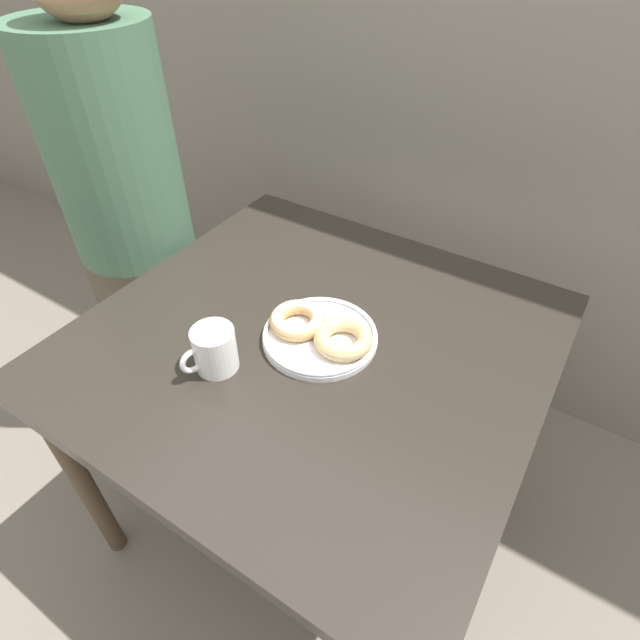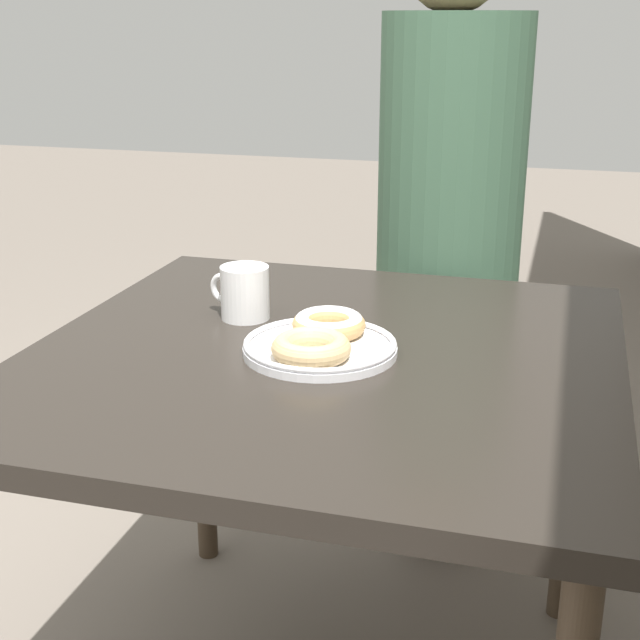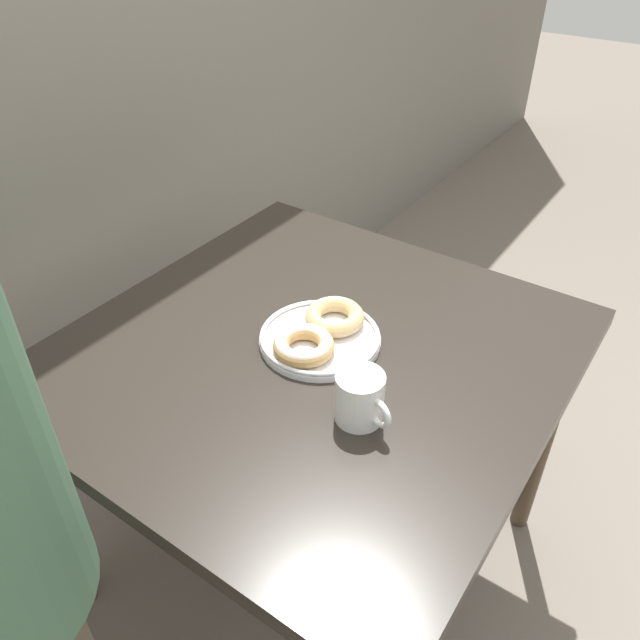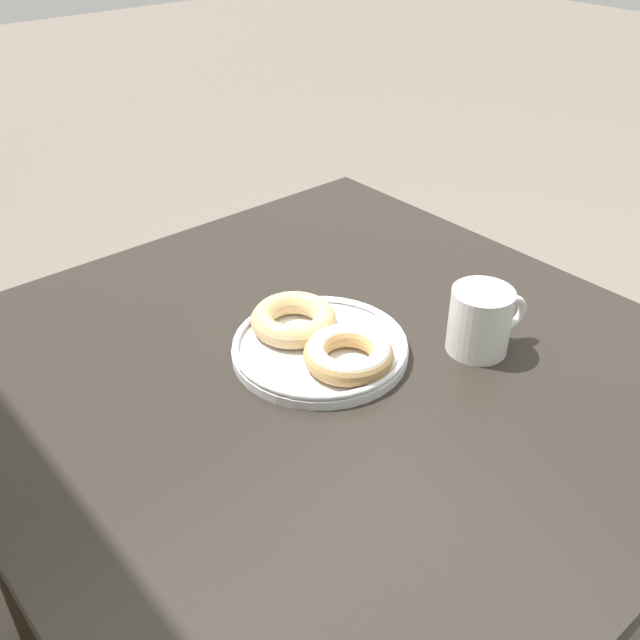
# 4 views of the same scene
# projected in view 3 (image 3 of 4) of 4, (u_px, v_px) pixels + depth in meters

# --- Properties ---
(ground_plane) EXTENTS (14.00, 14.00, 0.00)m
(ground_plane) POSITION_uv_depth(u_px,v_px,m) (392.00, 604.00, 1.68)
(ground_plane) COLOR #70665B
(wall_back) EXTENTS (8.00, 0.05, 2.60)m
(wall_back) POSITION_uv_depth(u_px,v_px,m) (0.00, 30.00, 1.42)
(wall_back) COLOR slate
(wall_back) RESTS_ON ground_plane
(dining_table) EXTENTS (1.02, 0.99, 0.77)m
(dining_table) POSITION_uv_depth(u_px,v_px,m) (313.00, 375.00, 1.38)
(dining_table) COLOR #28231E
(dining_table) RESTS_ON ground_plane
(donut_plate) EXTENTS (0.28, 0.26, 0.05)m
(donut_plate) POSITION_uv_depth(u_px,v_px,m) (320.00, 333.00, 1.33)
(donut_plate) COLOR white
(donut_plate) RESTS_ON dining_table
(coffee_mug) EXTENTS (0.09, 0.13, 0.10)m
(coffee_mug) POSITION_uv_depth(u_px,v_px,m) (360.00, 398.00, 1.13)
(coffee_mug) COLOR white
(coffee_mug) RESTS_ON dining_table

